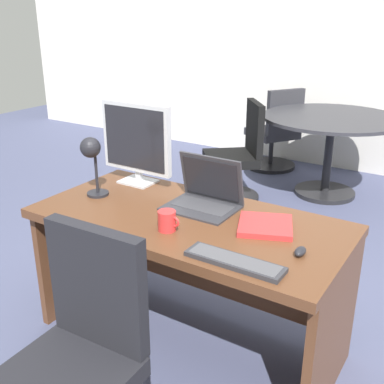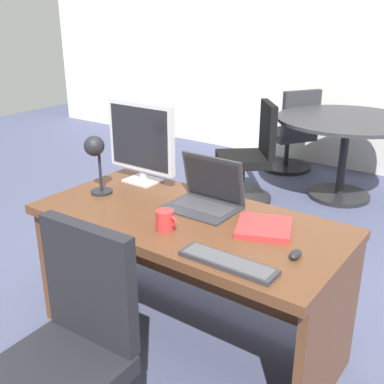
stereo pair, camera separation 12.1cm
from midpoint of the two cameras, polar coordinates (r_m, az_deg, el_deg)
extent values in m
plane|color=#474C6B|center=(3.87, 13.77, -5.47)|extent=(12.00, 12.00, 0.00)
cube|color=#56331E|center=(2.35, 0.94, -3.56)|extent=(1.57, 0.76, 0.05)
cube|color=#56331E|center=(2.97, -11.34, -6.31)|extent=(0.04, 0.67, 0.69)
cube|color=#56331E|center=(2.26, 17.68, -16.70)|extent=(0.04, 0.67, 0.69)
cube|color=#56331E|center=(2.72, 4.37, -7.89)|extent=(1.38, 0.02, 0.48)
cube|color=#B7BABF|center=(2.83, -4.72, 1.39)|extent=(0.20, 0.16, 0.01)
cube|color=#B7BABF|center=(2.82, -4.61, 2.14)|extent=(0.04, 0.02, 0.06)
cube|color=#B7BABF|center=(2.75, -4.88, 6.62)|extent=(0.47, 0.04, 0.40)
cube|color=black|center=(2.73, -5.16, 6.54)|extent=(0.42, 0.00, 0.35)
cube|color=#2D2D33|center=(2.43, 2.60, -1.98)|extent=(0.36, 0.27, 0.01)
cube|color=#38383D|center=(2.44, 2.86, -1.70)|extent=(0.31, 0.15, 0.00)
cube|color=#2D2D33|center=(2.47, 4.02, 1.61)|extent=(0.36, 0.07, 0.25)
cube|color=black|center=(2.46, 3.90, 1.53)|extent=(0.32, 0.05, 0.21)
cube|color=#2D2D33|center=(1.93, 6.15, -8.49)|extent=(0.42, 0.11, 0.02)
cube|color=#47474C|center=(1.92, 6.16, -8.20)|extent=(0.38, 0.09, 0.00)
ellipsoid|color=black|center=(2.02, 14.10, -7.33)|extent=(0.04, 0.08, 0.03)
cylinder|color=black|center=(2.68, -9.57, 0.03)|extent=(0.12, 0.12, 0.01)
cylinder|color=black|center=(2.64, -9.72, 2.45)|extent=(0.02, 0.02, 0.22)
sphere|color=black|center=(2.57, -10.40, 5.48)|extent=(0.11, 0.11, 0.11)
cube|color=red|center=(2.24, 10.22, -4.23)|extent=(0.32, 0.33, 0.03)
cylinder|color=red|center=(2.19, -1.72, -3.43)|extent=(0.08, 0.08, 0.10)
torus|color=red|center=(2.17, -0.83, -3.59)|extent=(0.05, 0.01, 0.05)
cube|color=black|center=(1.95, -14.57, -20.78)|extent=(0.48, 0.48, 0.08)
cube|color=black|center=(1.89, -10.44, -10.84)|extent=(0.44, 0.08, 0.50)
cylinder|color=black|center=(4.79, 17.97, -0.35)|extent=(0.58, 0.58, 0.04)
cylinder|color=black|center=(4.67, 18.48, 3.89)|extent=(0.08, 0.08, 0.70)
cylinder|color=#2D2D33|center=(4.59, 19.01, 8.25)|extent=(1.28, 1.28, 0.03)
cylinder|color=black|center=(5.50, 11.83, 3.02)|extent=(0.56, 0.56, 0.04)
cylinder|color=black|center=(5.45, 11.97, 4.80)|extent=(0.05, 0.05, 0.32)
cube|color=#2D2D33|center=(5.40, 12.13, 6.81)|extent=(0.64, 0.64, 0.08)
cube|color=#2D2D33|center=(5.17, 13.70, 9.21)|extent=(0.29, 0.40, 0.48)
cylinder|color=black|center=(4.53, 6.72, -0.66)|extent=(0.56, 0.56, 0.04)
cylinder|color=black|center=(4.47, 6.82, 1.49)|extent=(0.05, 0.05, 0.32)
cube|color=black|center=(4.40, 6.93, 3.94)|extent=(0.65, 0.65, 0.08)
cube|color=black|center=(4.37, 9.93, 7.47)|extent=(0.33, 0.37, 0.48)
camera|label=1|loc=(0.06, -88.50, 0.58)|focal=44.21mm
camera|label=2|loc=(0.06, 91.50, -0.58)|focal=44.21mm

